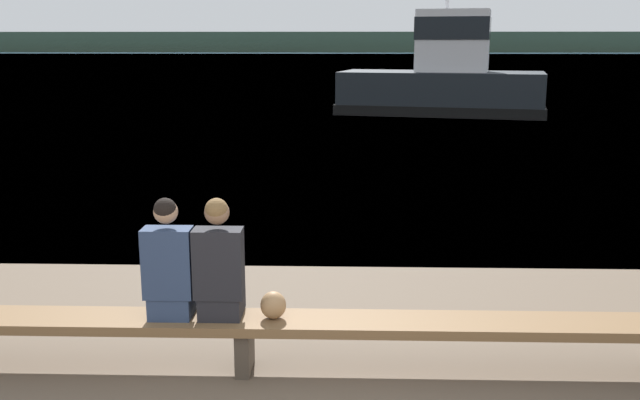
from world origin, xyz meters
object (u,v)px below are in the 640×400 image
at_px(bench_main, 244,327).
at_px(person_right, 219,267).
at_px(person_left, 169,267).
at_px(shopping_bag, 273,305).
at_px(tugboat_red, 444,82).

xyz_separation_m(bench_main, person_right, (-0.20, 0.01, 0.52)).
bearing_deg(person_right, person_left, 179.96).
relative_size(person_left, person_right, 1.00).
bearing_deg(person_left, shopping_bag, -0.46).
distance_m(person_left, shopping_bag, 0.92).
bearing_deg(person_left, tugboat_red, 76.46).
bearing_deg(shopping_bag, person_right, 179.16).
bearing_deg(person_right, bench_main, -2.23).
distance_m(person_right, tugboat_red, 22.62).
bearing_deg(bench_main, person_left, 179.26).
height_order(person_left, person_right, person_right).
height_order(person_left, tugboat_red, tugboat_red).
relative_size(person_left, shopping_bag, 4.41).
relative_size(shopping_bag, tugboat_red, 0.03).
xyz_separation_m(person_right, tugboat_red, (4.90, 22.08, 0.31)).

